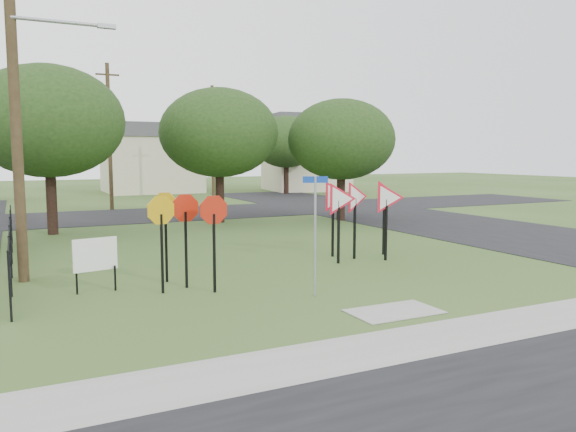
% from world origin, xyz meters
% --- Properties ---
extents(ground, '(140.00, 140.00, 0.00)m').
position_xyz_m(ground, '(0.00, 0.00, 0.00)').
color(ground, '#33521E').
extents(sidewalk, '(30.00, 1.60, 0.02)m').
position_xyz_m(sidewalk, '(0.00, -4.20, 0.01)').
color(sidewalk, gray).
rests_on(sidewalk, ground).
extents(planting_strip, '(30.00, 0.80, 0.02)m').
position_xyz_m(planting_strip, '(0.00, -5.40, 0.01)').
color(planting_strip, '#33521E').
rests_on(planting_strip, ground).
extents(street_right, '(8.00, 50.00, 0.02)m').
position_xyz_m(street_right, '(12.00, 10.00, 0.01)').
color(street_right, black).
rests_on(street_right, ground).
extents(street_far, '(60.00, 8.00, 0.02)m').
position_xyz_m(street_far, '(0.00, 20.00, 0.01)').
color(street_far, black).
rests_on(street_far, ground).
extents(curb_pad, '(2.00, 1.20, 0.02)m').
position_xyz_m(curb_pad, '(0.00, -2.40, 0.01)').
color(curb_pad, gray).
rests_on(curb_pad, ground).
extents(street_name_sign, '(0.57, 0.26, 2.94)m').
position_xyz_m(street_name_sign, '(-0.92, -0.42, 1.69)').
color(street_name_sign, '#9799A0').
rests_on(street_name_sign, ground).
extents(stop_sign_cluster, '(1.95, 1.99, 2.47)m').
position_xyz_m(stop_sign_cluster, '(-3.61, 1.79, 1.83)').
color(stop_sign_cluster, black).
rests_on(stop_sign_cluster, ground).
extents(yield_sign_cluster, '(3.38, 1.63, 2.64)m').
position_xyz_m(yield_sign_cluster, '(2.82, 3.32, 1.93)').
color(yield_sign_cluster, black).
rests_on(yield_sign_cluster, ground).
extents(info_board, '(1.10, 0.25, 1.39)m').
position_xyz_m(info_board, '(-5.68, 2.35, 0.92)').
color(info_board, black).
rests_on(info_board, ground).
extents(utility_pole_main, '(3.55, 0.33, 10.00)m').
position_xyz_m(utility_pole_main, '(-7.24, 4.50, 5.21)').
color(utility_pole_main, '#493921').
rests_on(utility_pole_main, ground).
extents(far_pole_a, '(1.40, 0.24, 9.00)m').
position_xyz_m(far_pole_a, '(-2.00, 24.00, 4.60)').
color(far_pole_a, '#493921').
rests_on(far_pole_a, ground).
extents(far_pole_b, '(1.40, 0.24, 8.50)m').
position_xyz_m(far_pole_b, '(6.00, 28.00, 4.35)').
color(far_pole_b, '#493921').
rests_on(far_pole_b, ground).
extents(fence_run, '(0.05, 11.55, 1.50)m').
position_xyz_m(fence_run, '(-7.60, 6.25, 0.78)').
color(fence_run, black).
rests_on(fence_run, ground).
extents(house_mid, '(8.40, 8.40, 6.20)m').
position_xyz_m(house_mid, '(4.00, 40.00, 3.15)').
color(house_mid, beige).
rests_on(house_mid, ground).
extents(house_right, '(8.30, 8.30, 7.20)m').
position_xyz_m(house_right, '(18.00, 36.00, 3.65)').
color(house_right, beige).
rests_on(house_right, ground).
extents(tree_near_left, '(6.40, 6.40, 7.27)m').
position_xyz_m(tree_near_left, '(-6.00, 14.00, 4.86)').
color(tree_near_left, black).
rests_on(tree_near_left, ground).
extents(tree_near_mid, '(6.00, 6.00, 6.80)m').
position_xyz_m(tree_near_mid, '(2.00, 15.00, 4.54)').
color(tree_near_mid, black).
rests_on(tree_near_mid, ground).
extents(tree_near_right, '(5.60, 5.60, 6.33)m').
position_xyz_m(tree_near_right, '(8.00, 13.00, 4.22)').
color(tree_near_right, black).
rests_on(tree_near_right, ground).
extents(tree_far_right, '(6.00, 6.00, 6.80)m').
position_xyz_m(tree_far_right, '(14.00, 32.00, 4.54)').
color(tree_far_right, black).
rests_on(tree_far_right, ground).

